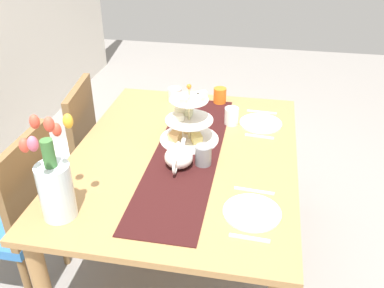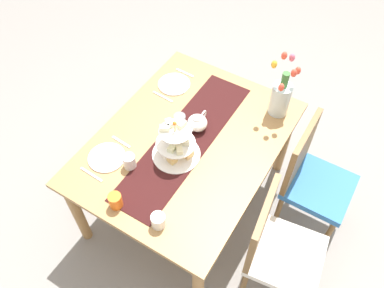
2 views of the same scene
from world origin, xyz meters
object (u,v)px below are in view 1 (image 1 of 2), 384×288
object	(u,v)px
teapot	(179,156)
knife_left	(254,191)
chair_left	(14,212)
tiered_cake_stand	(189,123)
mug_white_text	(231,116)
mug_grey	(203,155)
dining_table	(184,170)
knife_right	(262,112)
dinner_plate_left	(252,212)
fork_left	(249,238)
fork_right	(259,136)
dinner_plate_right	(261,123)
tulip_vase	(55,184)
mug_orange	(220,96)
cream_jug	(175,95)
chair_right	(67,150)

from	to	relation	value
teapot	knife_left	bearing A→B (deg)	-108.86
chair_left	knife_left	distance (m)	1.14
tiered_cake_stand	mug_white_text	world-z (taller)	tiered_cake_stand
mug_white_text	mug_grey	bearing A→B (deg)	168.65
dining_table	knife_left	size ratio (longest dim) A/B	8.38
mug_grey	knife_right	bearing A→B (deg)	-22.32
dinner_plate_left	fork_left	size ratio (longest dim) A/B	1.53
chair_left	fork_left	bearing A→B (deg)	-100.81
dinner_plate_left	fork_right	distance (m)	0.62
dining_table	dinner_plate_right	xyz separation A→B (m)	(0.37, -0.35, 0.10)
knife_left	fork_right	size ratio (longest dim) A/B	1.13
tulip_vase	fork_left	distance (m)	0.75
chair_left	mug_orange	bearing A→B (deg)	-43.05
tulip_vase	dinner_plate_right	xyz separation A→B (m)	(0.91, -0.74, -0.14)
mug_white_text	tulip_vase	bearing A→B (deg)	146.81
mug_white_text	mug_orange	xyz separation A→B (m)	(0.26, 0.10, 0.00)
cream_jug	fork_right	distance (m)	0.63
mug_orange	chair_left	bearing A→B (deg)	136.95
fork_left	fork_right	xyz separation A→B (m)	(0.76, 0.00, 0.00)
dining_table	mug_orange	xyz separation A→B (m)	(0.60, -0.10, 0.15)
chair_right	teapot	distance (m)	0.90
tiered_cake_stand	knife_right	xyz separation A→B (m)	(0.39, -0.36, -0.10)
chair_right	dinner_plate_right	size ratio (longest dim) A/B	3.96
chair_right	teapot	xyz separation A→B (m)	(-0.37, -0.77, 0.28)
knife_right	mug_white_text	size ratio (longest dim) A/B	1.79
knife_left	mug_white_text	bearing A→B (deg)	15.17
dining_table	mug_white_text	distance (m)	0.42
cream_jug	dinner_plate_right	size ratio (longest dim) A/B	0.37
knife_left	tiered_cake_stand	bearing A→B (deg)	43.53
mug_orange	knife_left	bearing A→B (deg)	-163.16
chair_left	fork_left	distance (m)	1.16
dinner_plate_left	mug_grey	distance (m)	0.40
mug_white_text	dinner_plate_right	bearing A→B (deg)	-80.45
mug_white_text	fork_left	bearing A→B (deg)	-169.70
dining_table	mug_white_text	bearing A→B (deg)	-28.98
tiered_cake_stand	dinner_plate_left	bearing A→B (deg)	-145.61
mug_grey	mug_orange	size ratio (longest dim) A/B	1.00
teapot	chair_left	bearing A→B (deg)	104.41
tulip_vase	knife_left	bearing A→B (deg)	-68.42
knife_right	fork_left	bearing A→B (deg)	180.00
chair_right	dinner_plate_left	distance (m)	1.31
dinner_plate_left	mug_white_text	bearing A→B (deg)	12.28
dinner_plate_right	knife_right	size ratio (longest dim) A/B	1.35
dinner_plate_right	mug_grey	xyz separation A→B (m)	(-0.45, 0.25, 0.05)
tulip_vase	fork_right	world-z (taller)	tulip_vase
fork_left	mug_white_text	distance (m)	0.90
teapot	cream_jug	world-z (taller)	teapot
teapot	dinner_plate_left	size ratio (longest dim) A/B	1.04
tiered_cake_stand	teapot	distance (m)	0.26
teapot	fork_right	world-z (taller)	teapot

